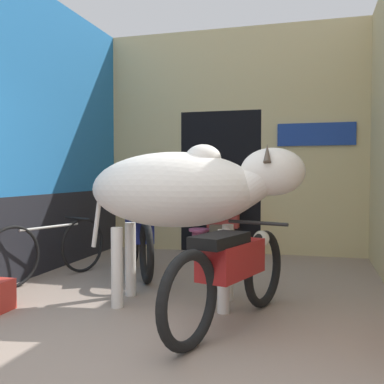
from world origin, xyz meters
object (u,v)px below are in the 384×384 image
cow (186,190)px  motorcycle_near (231,269)px  bicycle (51,250)px  shopkeeper_seated (223,218)px  motorcycle_far (139,236)px  plastic_stool (199,240)px

cow → motorcycle_near: cow is taller
cow → bicycle: (-1.81, 0.54, -0.74)m
bicycle → shopkeeper_seated: 2.55m
motorcycle_near → bicycle: motorcycle_near is taller
motorcycle_far → cow: bearing=-51.2°
motorcycle_near → plastic_stool: (-1.08, 3.15, -0.25)m
cow → shopkeeper_seated: cow is taller
shopkeeper_seated → motorcycle_near: bearing=-77.2°
motorcycle_far → shopkeeper_seated: (0.82, 1.26, 0.13)m
cow → plastic_stool: (-0.55, 2.66, -0.88)m
motorcycle_near → bicycle: bearing=156.3°
motorcycle_near → motorcycle_far: 2.25m
cow → motorcycle_near: 0.95m
motorcycle_near → shopkeeper_seated: (-0.67, 2.95, 0.12)m
cow → shopkeeper_seated: size_ratio=1.80×
cow → motorcycle_far: (-0.97, 1.20, -0.63)m
bicycle → shopkeeper_seated: shopkeeper_seated is taller
motorcycle_far → plastic_stool: bearing=74.2°
shopkeeper_seated → cow: bearing=-86.6°
motorcycle_near → plastic_stool: 3.34m
bicycle → plastic_stool: bearing=59.4°
shopkeeper_seated → plastic_stool: shopkeeper_seated is taller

